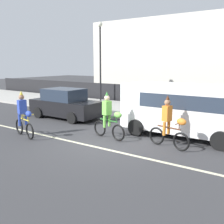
{
  "coord_description": "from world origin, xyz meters",
  "views": [
    {
      "loc": [
        5.86,
        -7.77,
        3.05
      ],
      "look_at": [
        -0.28,
        1.2,
        1.0
      ],
      "focal_mm": 42.0,
      "sensor_mm": 36.0,
      "label": 1
    }
  ],
  "objects_px": {
    "parade_cyclist_cobalt": "(24,117)",
    "parked_car_black": "(65,104)",
    "street_lamp_post": "(100,50)",
    "parade_cyclist_orange": "(169,125)",
    "parade_cyclist_lime": "(109,118)",
    "parked_van_white": "(186,107)"
  },
  "relations": [
    {
      "from": "parade_cyclist_cobalt",
      "to": "parked_van_white",
      "type": "distance_m",
      "value": 6.71
    },
    {
      "from": "parade_cyclist_cobalt",
      "to": "parade_cyclist_lime",
      "type": "distance_m",
      "value": 3.53
    },
    {
      "from": "parked_van_white",
      "to": "street_lamp_post",
      "type": "xyz_separation_m",
      "value": [
        -8.62,
        5.64,
        2.71
      ]
    },
    {
      "from": "parked_van_white",
      "to": "parade_cyclist_lime",
      "type": "bearing_deg",
      "value": -140.8
    },
    {
      "from": "parade_cyclist_cobalt",
      "to": "parade_cyclist_orange",
      "type": "distance_m",
      "value": 5.88
    },
    {
      "from": "parade_cyclist_orange",
      "to": "parked_van_white",
      "type": "height_order",
      "value": "parked_van_white"
    },
    {
      "from": "street_lamp_post",
      "to": "parade_cyclist_cobalt",
      "type": "bearing_deg",
      "value": -71.77
    },
    {
      "from": "parade_cyclist_lime",
      "to": "parked_car_black",
      "type": "distance_m",
      "value": 4.75
    },
    {
      "from": "parade_cyclist_cobalt",
      "to": "street_lamp_post",
      "type": "bearing_deg",
      "value": 108.23
    },
    {
      "from": "parked_car_black",
      "to": "street_lamp_post",
      "type": "xyz_separation_m",
      "value": [
        -1.82,
        5.7,
        3.21
      ]
    },
    {
      "from": "parade_cyclist_lime",
      "to": "parked_car_black",
      "type": "xyz_separation_m",
      "value": [
        -4.34,
        1.94,
        -0.06
      ]
    },
    {
      "from": "parade_cyclist_lime",
      "to": "street_lamp_post",
      "type": "xyz_separation_m",
      "value": [
        -6.15,
        7.65,
        3.15
      ]
    },
    {
      "from": "parade_cyclist_cobalt",
      "to": "parked_car_black",
      "type": "bearing_deg",
      "value": 109.09
    },
    {
      "from": "parade_cyclist_lime",
      "to": "parade_cyclist_orange",
      "type": "distance_m",
      "value": 2.48
    },
    {
      "from": "parked_car_black",
      "to": "street_lamp_post",
      "type": "distance_m",
      "value": 6.79
    },
    {
      "from": "parade_cyclist_lime",
      "to": "parked_van_white",
      "type": "height_order",
      "value": "parked_van_white"
    },
    {
      "from": "parade_cyclist_cobalt",
      "to": "parked_car_black",
      "type": "xyz_separation_m",
      "value": [
        -1.29,
        3.73,
        -0.06
      ]
    },
    {
      "from": "parade_cyclist_orange",
      "to": "parade_cyclist_cobalt",
      "type": "bearing_deg",
      "value": -159.59
    },
    {
      "from": "parade_cyclist_cobalt",
      "to": "parked_car_black",
      "type": "distance_m",
      "value": 3.95
    },
    {
      "from": "parade_cyclist_cobalt",
      "to": "street_lamp_post",
      "type": "xyz_separation_m",
      "value": [
        -3.11,
        9.44,
        3.15
      ]
    },
    {
      "from": "parade_cyclist_cobalt",
      "to": "parked_van_white",
      "type": "relative_size",
      "value": 0.38
    },
    {
      "from": "street_lamp_post",
      "to": "parade_cyclist_orange",
      "type": "bearing_deg",
      "value": -40.59
    }
  ]
}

